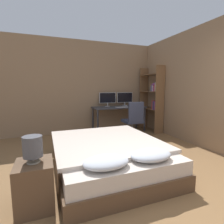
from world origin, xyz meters
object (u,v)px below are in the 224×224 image
Objects in this scene: office_chair at (133,124)px; bookshelf at (153,96)px; nightstand at (35,185)px; bedside_lamp at (33,147)px; desk at (119,110)px; bed at (108,155)px; computer_mouse at (130,106)px; monitor_right at (125,98)px; keyboard at (122,107)px; monitor_left at (108,98)px.

bookshelf is (0.92, 0.49, 0.69)m from office_chair.
bedside_lamp is at bearing 0.00° from nightstand.
nightstand is 0.33× the size of desk.
bookshelf reaches higher than nightstand.
desk is at bearing 162.72° from bookshelf.
computer_mouse is at bearing 54.90° from bed.
keyboard is (-0.29, -0.42, -0.24)m from monitor_right.
monitor_right is 0.47m from computer_mouse.
bookshelf is at bearing 38.28° from bedside_lamp.
computer_mouse is at bearing -36.80° from desk.
bedside_lamp is at bearing -133.43° from computer_mouse.
nightstand is 3.07m from office_chair.
desk is at bearing 52.01° from bedside_lamp.
bedside_lamp is 4.11m from bookshelf.
bookshelf is at bearing -17.28° from desk.
monitor_left is 1.00× the size of monitor_right.
monitor_right reaches higher than nightstand.
computer_mouse is 0.07× the size of office_chair.
bed is 1.88m from office_chair.
monitor_left reaches higher than bed.
keyboard is (2.22, 2.64, 0.51)m from nightstand.
monitor_left is at bearing 143.63° from computer_mouse.
computer_mouse reaches higher than keyboard.
computer_mouse is at bearing 46.57° from nightstand.
bed is 1.32m from bedside_lamp.
keyboard reaches higher than nightstand.
bookshelf is at bearing 27.99° from office_chair.
monitor_left is at bearing 180.00° from monitor_right.
computer_mouse is at bearing 171.88° from bookshelf.
bookshelf reaches higher than monitor_right.
keyboard is at bearing 96.47° from office_chair.
monitor_left is at bearing 144.04° from desk.
bedside_lamp is at bearing -122.31° from monitor_left.
nightstand is 7.56× the size of computer_mouse.
bedside_lamp reaches higher than computer_mouse.
bedside_lamp is 3.63m from monitor_left.
bedside_lamp reaches higher than bed.
office_chair is at bearing -85.19° from desk.
bedside_lamp is 4.17× the size of computer_mouse.
monitor_right is at bearing 77.60° from office_chair.
desk is at bearing -35.96° from monitor_left.
computer_mouse is (0.57, -0.42, -0.23)m from monitor_left.
keyboard is 0.28m from computer_mouse.
bookshelf is (3.21, 2.53, 0.38)m from bedside_lamp.
monitor_left is (-0.29, 0.21, 0.34)m from desk.
monitor_left reaches higher than bedside_lamp.
nightstand is 4.17m from bookshelf.
monitor_left is 1.38m from bookshelf.
desk is at bearing 94.81° from office_chair.
bookshelf is (0.70, -0.52, 0.07)m from monitor_right.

